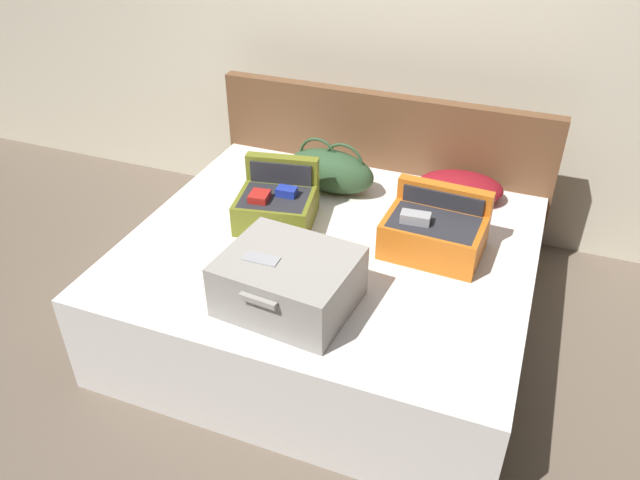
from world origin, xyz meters
TOP-DOWN VIEW (x-y plane):
  - ground_plane at (0.00, 0.00)m, footprint 12.00×12.00m
  - back_wall at (0.00, 1.65)m, footprint 8.00×0.10m
  - bed at (0.00, 0.40)m, footprint 1.92×1.67m
  - headboard at (0.00, 1.27)m, footprint 1.96×0.08m
  - hard_case_large at (-0.00, -0.08)m, footprint 0.57×0.50m
  - hard_case_medium at (0.48, 0.52)m, footprint 0.47×0.37m
  - hard_case_small at (-0.32, 0.50)m, footprint 0.43×0.42m
  - duffel_bag at (-0.18, 0.90)m, footprint 0.52×0.27m
  - pillow_near_headboard at (0.50, 1.06)m, footprint 0.49×0.34m

SIDE VIEW (x-z plane):
  - ground_plane at x=0.00m, z-range 0.00..0.00m
  - bed at x=0.00m, z-range 0.00..0.53m
  - headboard at x=0.00m, z-range 0.00..0.97m
  - pillow_near_headboard at x=0.50m, z-range 0.53..0.67m
  - hard_case_small at x=-0.32m, z-range 0.48..0.78m
  - hard_case_medium at x=0.48m, z-range 0.49..0.78m
  - hard_case_large at x=0.00m, z-range 0.53..0.77m
  - duffel_bag at x=-0.18m, z-range 0.50..0.80m
  - back_wall at x=0.00m, z-range 0.00..2.60m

